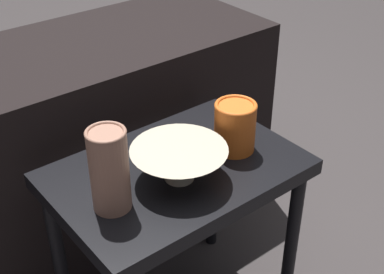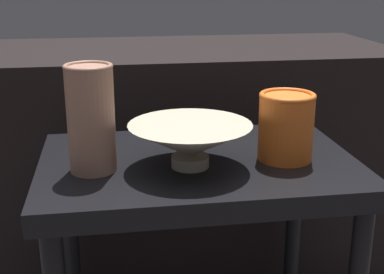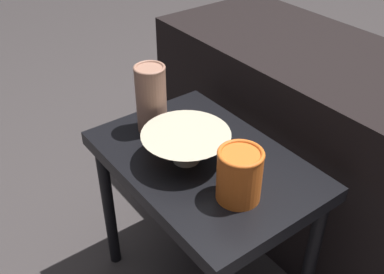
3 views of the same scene
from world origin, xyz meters
name	(u,v)px [view 1 (image 1 of 3)]	position (x,y,z in m)	size (l,w,h in m)	color
table	(177,191)	(0.00, 0.00, 0.45)	(0.60, 0.40, 0.52)	black
couch_backdrop	(82,143)	(0.00, 0.51, 0.33)	(1.24, 0.50, 0.66)	black
bowl	(179,161)	(-0.02, -0.04, 0.57)	(0.23, 0.23, 0.08)	#B2A88E
vase_textured_left	(109,169)	(-0.20, -0.03, 0.62)	(0.09, 0.09, 0.19)	#996B56
vase_colorful_right	(235,126)	(0.16, -0.03, 0.59)	(0.11, 0.11, 0.13)	orange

